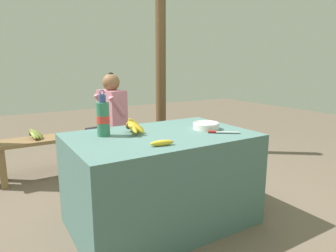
{
  "coord_description": "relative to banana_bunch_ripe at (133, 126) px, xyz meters",
  "views": [
    {
      "loc": [
        -1.05,
        -1.82,
        1.19
      ],
      "look_at": [
        0.09,
        0.05,
        0.73
      ],
      "focal_mm": 32.0,
      "sensor_mm": 36.0,
      "label": 1
    }
  ],
  "objects": [
    {
      "name": "support_post_far",
      "position": [
        1.14,
        1.57,
        0.6
      ],
      "size": [
        0.14,
        0.14,
        2.69
      ],
      "color": "brown",
      "rests_on": "ground_plane"
    },
    {
      "name": "knife",
      "position": [
        0.54,
        -0.32,
        -0.05
      ],
      "size": [
        0.2,
        0.15,
        0.02
      ],
      "rotation": [
        0.0,
        0.0,
        -0.64
      ],
      "color": "#BCBCC1",
      "rests_on": "market_counter"
    },
    {
      "name": "seated_vendor",
      "position": [
        0.29,
        1.28,
        -0.12
      ],
      "size": [
        0.44,
        0.42,
        1.09
      ],
      "rotation": [
        0.0,
        0.0,
        3.32
      ],
      "color": "#232328",
      "rests_on": "ground_plane"
    },
    {
      "name": "water_bottle",
      "position": [
        -0.2,
        0.04,
        0.07
      ],
      "size": [
        0.09,
        0.09,
        0.32
      ],
      "color": "#337556",
      "rests_on": "market_counter"
    },
    {
      "name": "banana_bunch_green",
      "position": [
        -0.5,
        1.32,
        -0.26
      ],
      "size": [
        0.15,
        0.24,
        0.12
      ],
      "color": "#4C381E",
      "rests_on": "wooden_bench"
    },
    {
      "name": "ground_plane",
      "position": [
        0.17,
        -0.11,
        -0.75
      ],
      "size": [
        12.0,
        12.0,
        0.0
      ],
      "primitive_type": "plane",
      "color": "brown"
    },
    {
      "name": "market_counter",
      "position": [
        0.17,
        -0.11,
        -0.4
      ],
      "size": [
        1.3,
        0.85,
        0.69
      ],
      "color": "#4C706B",
      "rests_on": "ground_plane"
    },
    {
      "name": "banana_bunch_ripe",
      "position": [
        0.0,
        0.0,
        0.0
      ],
      "size": [
        0.15,
        0.26,
        0.13
      ],
      "color": "#4C381E",
      "rests_on": "market_counter"
    },
    {
      "name": "loose_banana_side",
      "position": [
        0.62,
        -0.03,
        -0.04
      ],
      "size": [
        0.16,
        0.08,
        0.04
      ],
      "rotation": [
        0.0,
        0.0,
        -0.27
      ],
      "color": "gold",
      "rests_on": "market_counter"
    },
    {
      "name": "serving_bowl",
      "position": [
        0.55,
        -0.16,
        -0.03
      ],
      "size": [
        0.2,
        0.2,
        0.05
      ],
      "color": "white",
      "rests_on": "market_counter"
    },
    {
      "name": "wooden_bench",
      "position": [
        -0.05,
        1.32,
        -0.39
      ],
      "size": [
        1.73,
        0.32,
        0.43
      ],
      "color": "brown",
      "rests_on": "ground_plane"
    },
    {
      "name": "loose_banana_front",
      "position": [
        0.02,
        -0.39,
        -0.04
      ],
      "size": [
        0.16,
        0.06,
        0.04
      ],
      "rotation": [
        0.0,
        0.0,
        -0.16
      ],
      "color": "gold",
      "rests_on": "market_counter"
    }
  ]
}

